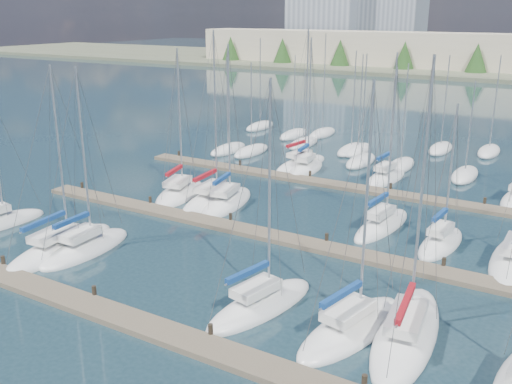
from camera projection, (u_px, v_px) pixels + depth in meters
The scene contains 19 objects.
ground at pixel (430, 131), 76.99m from camera, with size 400.00×400.00×0.00m, color #203741.
dock_near at pixel (138, 323), 29.51m from camera, with size 44.00×1.93×1.10m.
dock_mid at pixel (270, 236), 40.96m from camera, with size 44.00×1.93×1.10m.
dock_far at pixel (345, 186), 52.41m from camera, with size 44.00×1.93×1.10m.
sailboat_o at pixel (306, 168), 58.42m from camera, with size 3.66×7.65×13.86m.
sailboat_f at pixel (406, 333), 28.57m from camera, with size 4.07×10.61×14.50m.
sailboat_n at pixel (301, 164), 59.97m from camera, with size 3.61×8.50×14.80m.
sailboat_b at pixel (61, 248), 38.86m from camera, with size 3.92×9.87×13.11m.
sailboat_k at pixel (382, 225), 42.86m from camera, with size 2.98×8.37×12.58m.
sailboat_j at pixel (227, 202), 48.08m from camera, with size 4.44×8.66×13.85m.
sailboat_d at pixel (261, 305), 31.27m from camera, with size 4.09×8.37×13.19m.
sailboat_c at pixel (85, 248), 38.75m from camera, with size 3.26×7.89×13.03m.
sailboat_l at pixel (441, 243), 39.56m from camera, with size 2.72×6.86×10.55m.
sailboat_h at pixel (180, 193), 50.42m from camera, with size 5.00×8.47×13.37m.
sailboat_p at pixel (386, 178), 55.05m from camera, with size 2.99×7.56×12.72m.
sailboat_e at pixel (351, 328), 28.99m from camera, with size 4.38×8.80×13.38m.
sailboat_i at pixel (213, 198), 49.04m from camera, with size 3.42×9.38×14.87m.
distant_boats at pixel (356, 149), 65.74m from camera, with size 36.93×20.75×13.30m.
shoreline at pixel (470, 42), 154.65m from camera, with size 400.00×60.00×38.00m.
Camera 1 is at (18.61, -17.20, 15.61)m, focal length 40.00 mm.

